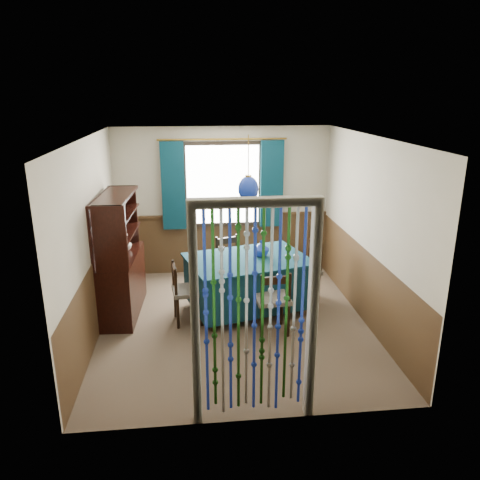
{
  "coord_description": "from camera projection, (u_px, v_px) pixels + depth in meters",
  "views": [
    {
      "loc": [
        -0.55,
        -5.74,
        3.02
      ],
      "look_at": [
        0.12,
        0.34,
        1.08
      ],
      "focal_mm": 35.0,
      "sensor_mm": 36.0,
      "label": 1
    }
  ],
  "objects": [
    {
      "name": "chair_right",
      "position": [
        305.0,
        270.0,
        7.0
      ],
      "size": [
        0.51,
        0.52,
        0.9
      ],
      "rotation": [
        0.0,
        0.0,
        1.78
      ],
      "color": "black",
      "rests_on": "floor"
    },
    {
      "name": "wainscot_left",
      "position": [
        98.0,
        295.0,
        6.08
      ],
      "size": [
        0.0,
        4.0,
        4.0
      ],
      "primitive_type": "plane",
      "rotation": [
        1.57,
        0.0,
        1.57
      ],
      "color": "#462F1A",
      "rests_on": "ground"
    },
    {
      "name": "doorway",
      "position": [
        254.0,
        319.0,
        4.26
      ],
      "size": [
        1.16,
        0.12,
        2.18
      ],
      "primitive_type": null,
      "color": "silver",
      "rests_on": "ground"
    },
    {
      "name": "bowl_shelf",
      "position": [
        120.0,
        236.0,
        6.19
      ],
      "size": [
        0.29,
        0.29,
        0.06
      ],
      "primitive_type": "imported",
      "rotation": [
        0.0,
        0.0,
        0.31
      ],
      "color": "beige",
      "rests_on": "sideboard"
    },
    {
      "name": "wainscot_right",
      "position": [
        363.0,
        284.0,
        6.45
      ],
      "size": [
        0.0,
        4.0,
        4.0
      ],
      "primitive_type": "plane",
      "rotation": [
        1.57,
        0.0,
        -1.57
      ],
      "color": "#462F1A",
      "rests_on": "ground"
    },
    {
      "name": "wall_back",
      "position": [
        223.0,
        202.0,
        7.93
      ],
      "size": [
        3.6,
        0.0,
        3.6
      ],
      "primitive_type": "plane",
      "rotation": [
        1.57,
        0.0,
        0.0
      ],
      "color": "#BBB199",
      "rests_on": "ground"
    },
    {
      "name": "pendant_lamp",
      "position": [
        248.0,
        189.0,
        6.26
      ],
      "size": [
        0.28,
        0.28,
        0.89
      ],
      "color": "olive",
      "rests_on": "ceiling"
    },
    {
      "name": "wall_right",
      "position": [
        368.0,
        232.0,
        6.22
      ],
      "size": [
        0.0,
        4.0,
        4.0
      ],
      "primitive_type": "plane",
      "rotation": [
        1.57,
        0.0,
        -1.57
      ],
      "color": "#BBB199",
      "rests_on": "ground"
    },
    {
      "name": "chair_left",
      "position": [
        186.0,
        291.0,
        6.32
      ],
      "size": [
        0.45,
        0.47,
        0.85
      ],
      "rotation": [
        0.0,
        0.0,
        -1.45
      ],
      "color": "black",
      "rests_on": "floor"
    },
    {
      "name": "wainscot_front",
      "position": [
        255.0,
        374.0,
        4.38
      ],
      "size": [
        3.6,
        0.0,
        3.6
      ],
      "primitive_type": "plane",
      "rotation": [
        -1.57,
        0.0,
        0.0
      ],
      "color": "#462F1A",
      "rests_on": "ground"
    },
    {
      "name": "chair_near",
      "position": [
        273.0,
        300.0,
        6.02
      ],
      "size": [
        0.46,
        0.44,
        0.88
      ],
      "rotation": [
        0.0,
        0.0,
        0.07
      ],
      "color": "black",
      "rests_on": "floor"
    },
    {
      "name": "window",
      "position": [
        223.0,
        185.0,
        7.79
      ],
      "size": [
        1.32,
        0.12,
        1.42
      ],
      "primitive_type": "cube",
      "color": "black",
      "rests_on": "wall_back"
    },
    {
      "name": "floor",
      "position": [
        234.0,
        323.0,
        6.41
      ],
      "size": [
        4.0,
        4.0,
        0.0
      ],
      "primitive_type": "plane",
      "color": "brown",
      "rests_on": "ground"
    },
    {
      "name": "ceiling",
      "position": [
        234.0,
        137.0,
        5.66
      ],
      "size": [
        4.0,
        4.0,
        0.0
      ],
      "primitive_type": "plane",
      "rotation": [
        3.14,
        0.0,
        0.0
      ],
      "color": "silver",
      "rests_on": "ground"
    },
    {
      "name": "sideboard",
      "position": [
        121.0,
        273.0,
        6.56
      ],
      "size": [
        0.53,
        1.34,
        1.72
      ],
      "rotation": [
        0.0,
        0.0,
        -0.05
      ],
      "color": "black",
      "rests_on": "floor"
    },
    {
      "name": "dining_table",
      "position": [
        248.0,
        281.0,
        6.66
      ],
      "size": [
        1.89,
        1.53,
        0.79
      ],
      "rotation": [
        0.0,
        0.0,
        0.26
      ],
      "color": "#0B2D3B",
      "rests_on": "floor"
    },
    {
      "name": "wainscot_back",
      "position": [
        223.0,
        244.0,
        8.14
      ],
      "size": [
        3.6,
        0.0,
        3.6
      ],
      "primitive_type": "plane",
      "rotation": [
        1.57,
        0.0,
        0.0
      ],
      "color": "#462F1A",
      "rests_on": "ground"
    },
    {
      "name": "vase_sideboard",
      "position": [
        125.0,
        243.0,
        6.68
      ],
      "size": [
        0.21,
        0.21,
        0.2
      ],
      "primitive_type": "imported",
      "rotation": [
        0.0,
        0.0,
        -0.09
      ],
      "color": "beige",
      "rests_on": "sideboard"
    },
    {
      "name": "wall_left",
      "position": [
        91.0,
        240.0,
        5.85
      ],
      "size": [
        0.0,
        4.0,
        4.0
      ],
      "primitive_type": "plane",
      "rotation": [
        1.57,
        0.0,
        1.57
      ],
      "color": "#BBB199",
      "rests_on": "ground"
    },
    {
      "name": "wall_front",
      "position": [
        256.0,
        302.0,
        4.14
      ],
      "size": [
        3.6,
        0.0,
        3.6
      ],
      "primitive_type": "plane",
      "rotation": [
        -1.57,
        0.0,
        0.0
      ],
      "color": "#BBB199",
      "rests_on": "ground"
    },
    {
      "name": "vase_table",
      "position": [
        261.0,
        249.0,
        6.63
      ],
      "size": [
        0.25,
        0.25,
        0.21
      ],
      "primitive_type": "imported",
      "rotation": [
        0.0,
        0.0,
        0.32
      ],
      "color": "navy",
      "rests_on": "dining_table"
    },
    {
      "name": "chair_far",
      "position": [
        231.0,
        263.0,
        7.36
      ],
      "size": [
        0.54,
        0.52,
        0.86
      ],
      "rotation": [
        0.0,
        0.0,
        3.48
      ],
      "color": "black",
      "rests_on": "floor"
    }
  ]
}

